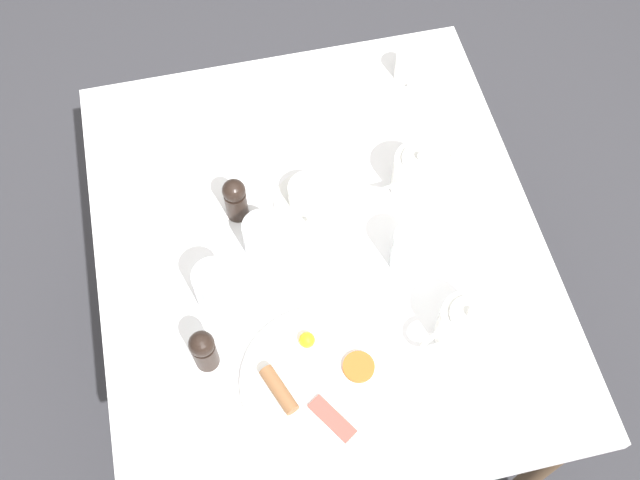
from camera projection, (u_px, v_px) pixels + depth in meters
ground_plane at (320, 361)px, 2.17m from camera, size 8.00×8.00×0.00m
table at (320, 260)px, 1.61m from camera, size 1.05×0.92×0.71m
breakfast_plate at (318, 380)px, 1.40m from camera, size 0.30×0.30×0.04m
teapot_near at (418, 173)px, 1.57m from camera, size 0.11×0.19×0.13m
teapot_far at (465, 326)px, 1.40m from camera, size 0.11×0.19×0.13m
teacup_with_saucer_left at (311, 196)px, 1.58m from camera, size 0.15×0.15×0.06m
water_glass_tall at (216, 289)px, 1.43m from camera, size 0.08×0.08×0.12m
water_glass_short at (412, 250)px, 1.48m from camera, size 0.08×0.08×0.11m
wine_glass_spare at (263, 237)px, 1.50m from camera, size 0.08×0.08×0.09m
creamer_jug at (407, 67)px, 1.74m from camera, size 0.08×0.05×0.07m
pepper_grinder at (235, 199)px, 1.53m from camera, size 0.05×0.05×0.11m
salt_grinder at (204, 350)px, 1.38m from camera, size 0.05×0.05×0.11m
fork_by_plate at (332, 89)px, 1.75m from camera, size 0.17×0.04×0.00m
knife_by_plate at (251, 131)px, 1.69m from camera, size 0.15×0.17×0.00m
spoon_for_tea at (161, 172)px, 1.63m from camera, size 0.09×0.14×0.00m
fork_spare at (189, 452)px, 1.34m from camera, size 0.17×0.09×0.00m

